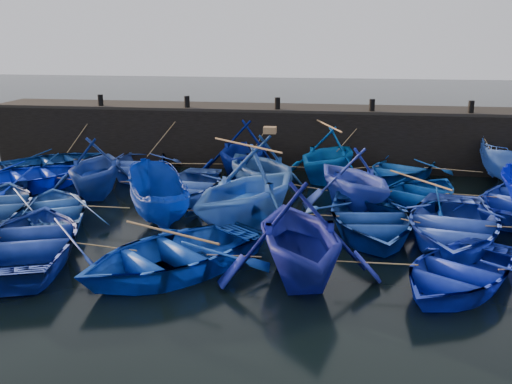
# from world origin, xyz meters

# --- Properties ---
(ground) EXTENTS (120.00, 120.00, 0.00)m
(ground) POSITION_xyz_m (0.00, 0.00, 0.00)
(ground) COLOR black
(ground) RESTS_ON ground
(quay_wall) EXTENTS (26.00, 2.50, 2.50)m
(quay_wall) POSITION_xyz_m (0.00, 10.50, 1.25)
(quay_wall) COLOR black
(quay_wall) RESTS_ON ground
(quay_top) EXTENTS (26.00, 2.50, 0.12)m
(quay_top) POSITION_xyz_m (0.00, 10.50, 2.56)
(quay_top) COLOR black
(quay_top) RESTS_ON quay_wall
(bollard_0) EXTENTS (0.24, 0.24, 0.50)m
(bollard_0) POSITION_xyz_m (-8.00, 9.60, 2.87)
(bollard_0) COLOR black
(bollard_0) RESTS_ON quay_top
(bollard_1) EXTENTS (0.24, 0.24, 0.50)m
(bollard_1) POSITION_xyz_m (-4.00, 9.60, 2.87)
(bollard_1) COLOR black
(bollard_1) RESTS_ON quay_top
(bollard_2) EXTENTS (0.24, 0.24, 0.50)m
(bollard_2) POSITION_xyz_m (0.00, 9.60, 2.87)
(bollard_2) COLOR black
(bollard_2) RESTS_ON quay_top
(bollard_3) EXTENTS (0.24, 0.24, 0.50)m
(bollard_3) POSITION_xyz_m (4.00, 9.60, 2.87)
(bollard_3) COLOR black
(bollard_3) RESTS_ON quay_top
(bollard_4) EXTENTS (0.24, 0.24, 0.50)m
(bollard_4) POSITION_xyz_m (8.00, 9.60, 2.87)
(bollard_4) COLOR black
(bollard_4) RESTS_ON quay_top
(boat_0) EXTENTS (5.33, 5.23, 0.90)m
(boat_0) POSITION_xyz_m (-9.47, 7.68, 0.45)
(boat_0) COLOR navy
(boat_0) RESTS_ON ground
(boat_1) EXTENTS (3.98, 5.10, 0.97)m
(boat_1) POSITION_xyz_m (-5.64, 7.48, 0.48)
(boat_1) COLOR #2A45AC
(boat_1) RESTS_ON ground
(boat_2) EXTENTS (4.20, 4.78, 2.37)m
(boat_2) POSITION_xyz_m (-1.16, 7.75, 1.19)
(boat_2) COLOR navy
(boat_2) RESTS_ON ground
(boat_3) EXTENTS (5.03, 5.34, 2.23)m
(boat_3) POSITION_xyz_m (2.26, 7.62, 1.12)
(boat_3) COLOR #0456BE
(boat_3) RESTS_ON ground
(boat_4) EXTENTS (5.17, 5.68, 0.97)m
(boat_4) POSITION_xyz_m (5.23, 8.31, 0.48)
(boat_4) COLOR #0D44A0
(boat_4) RESTS_ON ground
(boat_5) EXTENTS (2.65, 5.54, 2.06)m
(boat_5) POSITION_xyz_m (9.20, 7.81, 1.03)
(boat_5) COLOR #284EA0
(boat_5) RESTS_ON ground
(boat_6) EXTENTS (6.02, 6.00, 1.03)m
(boat_6) POSITION_xyz_m (-9.03, 4.71, 0.51)
(boat_6) COLOR #061FCD
(boat_6) RESTS_ON ground
(boat_7) EXTENTS (4.29, 4.77, 2.22)m
(boat_7) POSITION_xyz_m (-6.09, 4.36, 1.11)
(boat_7) COLOR navy
(boat_7) RESTS_ON ground
(boat_8) EXTENTS (3.44, 4.67, 0.94)m
(boat_8) POSITION_xyz_m (-2.67, 4.52, 0.47)
(boat_8) COLOR #2F51B3
(boat_8) RESTS_ON ground
(boat_9) EXTENTS (5.74, 5.89, 2.36)m
(boat_9) POSITION_xyz_m (-0.07, 5.04, 1.18)
(boat_9) COLOR navy
(boat_9) RESTS_ON ground
(boat_10) EXTENTS (5.14, 5.32, 2.15)m
(boat_10) POSITION_xyz_m (3.24, 4.26, 1.07)
(boat_10) COLOR blue
(boat_10) RESTS_ON ground
(boat_11) EXTENTS (5.37, 5.74, 0.97)m
(boat_11) POSITION_xyz_m (5.44, 4.46, 0.48)
(boat_11) COLOR navy
(boat_11) RESTS_ON ground
(boat_14) EXTENTS (4.68, 5.16, 0.88)m
(boat_14) POSITION_xyz_m (-6.19, 1.35, 0.44)
(boat_14) COLOR #204BA1
(boat_14) RESTS_ON ground
(boat_15) EXTENTS (3.49, 4.77, 1.74)m
(boat_15) POSITION_xyz_m (-2.82, 1.35, 0.87)
(boat_15) COLOR navy
(boat_15) RESTS_ON ground
(boat_16) EXTENTS (6.01, 6.30, 2.58)m
(boat_16) POSITION_xyz_m (-0.03, 1.53, 1.29)
(boat_16) COLOR blue
(boat_16) RESTS_ON ground
(boat_17) EXTENTS (4.25, 5.49, 1.05)m
(boat_17) POSITION_xyz_m (3.66, 1.46, 0.52)
(boat_17) COLOR navy
(boat_17) RESTS_ON ground
(boat_18) EXTENTS (4.85, 6.08, 1.13)m
(boat_18) POSITION_xyz_m (5.97, 1.18, 0.57)
(boat_18) COLOR blue
(boat_18) RESTS_ON ground
(boat_21) EXTENTS (5.30, 6.22, 1.09)m
(boat_21) POSITION_xyz_m (-5.30, -1.70, 0.55)
(boat_21) COLOR navy
(boat_21) RESTS_ON ground
(boat_22) EXTENTS (6.10, 6.26, 1.06)m
(boat_22) POSITION_xyz_m (-1.37, -2.07, 0.53)
(boat_22) COLOR #0B37AA
(boat_22) RESTS_ON ground
(boat_23) EXTENTS (5.04, 5.48, 2.42)m
(boat_23) POSITION_xyz_m (1.80, -2.02, 1.21)
(boat_23) COLOR navy
(boat_23) RESTS_ON ground
(boat_24) EXTENTS (5.02, 5.39, 0.91)m
(boat_24) POSITION_xyz_m (5.53, -1.98, 0.45)
(boat_24) COLOR #1024AE
(boat_24) RESTS_ON ground
(wooden_crate) EXTENTS (0.45, 0.35, 0.24)m
(wooden_crate) POSITION_xyz_m (0.23, 5.04, 2.48)
(wooden_crate) COLOR olive
(wooden_crate) RESTS_ON boat_9
(mooring_ropes) EXTENTS (18.71, 11.62, 2.10)m
(mooring_ropes) POSITION_xyz_m (0.04, 5.04, 0.88)
(mooring_ropes) COLOR tan
(mooring_ropes) RESTS_ON ground
(loose_oars) EXTENTS (9.06, 11.77, 1.67)m
(loose_oars) POSITION_xyz_m (1.58, 2.88, 1.74)
(loose_oars) COLOR #99724C
(loose_oars) RESTS_ON ground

